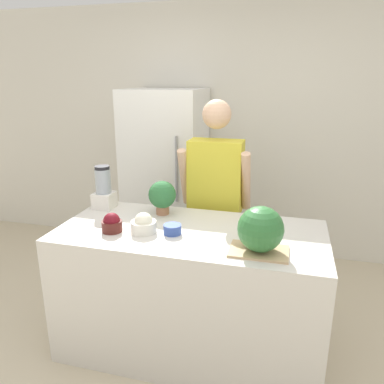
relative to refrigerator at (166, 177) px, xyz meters
name	(u,v)px	position (x,y,z in m)	size (l,w,h in m)	color
wall_back	(233,133)	(0.63, 0.40, 0.42)	(8.00, 0.06, 2.60)	silver
counter_island	(190,290)	(0.63, -1.35, -0.43)	(1.76, 0.82, 0.91)	beige
refrigerator	(166,177)	(0.00, 0.00, 0.00)	(0.76, 0.72, 1.76)	white
person	(215,204)	(0.67, -0.73, 0.00)	(0.56, 0.27, 1.71)	#4C608C
cutting_board	(259,251)	(1.09, -1.56, 0.03)	(0.34, 0.23, 0.01)	tan
watermelon	(261,229)	(1.10, -1.57, 0.17)	(0.26, 0.26, 0.26)	#2D6B33
bowl_cherries	(112,224)	(0.14, -1.50, 0.08)	(0.13, 0.13, 0.13)	#511E19
bowl_cream	(144,224)	(0.34, -1.46, 0.08)	(0.17, 0.17, 0.13)	white
bowl_small_blue	(172,229)	(0.53, -1.44, 0.06)	(0.12, 0.12, 0.06)	#334C9E
blender	(104,190)	(-0.13, -1.09, 0.17)	(0.15, 0.15, 0.33)	silver
potted_plant	(162,196)	(0.35, -1.11, 0.17)	(0.20, 0.20, 0.25)	#996647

